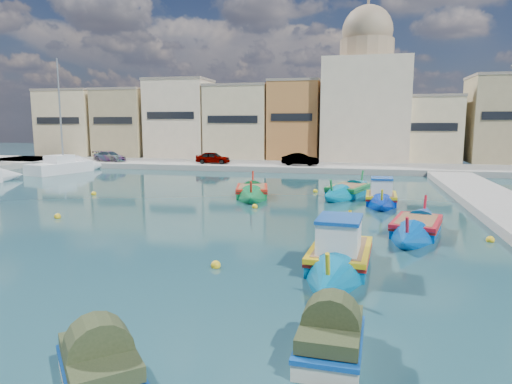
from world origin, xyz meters
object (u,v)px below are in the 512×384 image
(church_block, at_px, (365,96))
(tender_far, at_px, (331,340))
(luzzu_blue_cabin, at_px, (381,199))
(luzzu_green, at_px, (252,193))
(luzzu_turquoise_cabin, at_px, (340,257))
(luzzu_blue_south, at_px, (416,228))
(luzzu_cyan_mid, at_px, (348,192))
(yacht_north, at_px, (76,167))
(tender_near, at_px, (100,369))

(church_block, xyz_separation_m, tender_far, (-0.97, -48.60, -8.01))
(luzzu_blue_cabin, bearing_deg, luzzu_green, 174.16)
(luzzu_turquoise_cabin, distance_m, luzzu_green, 16.16)
(luzzu_turquoise_cabin, height_order, luzzu_blue_south, luzzu_turquoise_cabin)
(church_block, distance_m, luzzu_cyan_mid, 26.62)
(church_block, height_order, luzzu_turquoise_cabin, church_block)
(luzzu_blue_cabin, distance_m, luzzu_cyan_mid, 3.59)
(luzzu_turquoise_cabin, distance_m, yacht_north, 39.29)
(luzzu_blue_cabin, xyz_separation_m, yacht_north, (-31.01, 12.79, 0.17))
(church_block, distance_m, luzzu_blue_cabin, 29.30)
(tender_far, bearing_deg, luzzu_green, 107.79)
(church_block, distance_m, yacht_north, 34.62)
(tender_far, bearing_deg, church_block, 88.86)
(luzzu_green, bearing_deg, church_block, 73.99)
(luzzu_cyan_mid, bearing_deg, tender_near, -99.33)
(luzzu_green, height_order, yacht_north, yacht_north)
(luzzu_blue_cabin, xyz_separation_m, tender_far, (-1.98, -20.45, 0.07))
(church_block, xyz_separation_m, yacht_north, (-30.00, -15.36, -7.92))
(luzzu_turquoise_cabin, distance_m, tender_far, 6.69)
(luzzu_cyan_mid, xyz_separation_m, luzzu_green, (-6.63, -1.92, -0.00))
(luzzu_blue_cabin, distance_m, tender_near, 23.59)
(tender_far, bearing_deg, luzzu_blue_south, 75.37)
(luzzu_green, relative_size, tender_far, 3.16)
(tender_far, bearing_deg, yacht_north, 131.13)
(luzzu_blue_south, bearing_deg, church_block, 93.65)
(luzzu_blue_south, xyz_separation_m, tender_near, (-7.68, -14.78, 0.13))
(luzzu_blue_cabin, bearing_deg, luzzu_turquoise_cabin, -98.49)
(luzzu_turquoise_cabin, relative_size, tender_far, 3.53)
(tender_near, xyz_separation_m, yacht_north, (-24.62, 35.50, 0.10))
(church_block, bearing_deg, tender_near, -96.04)
(luzzu_turquoise_cabin, bearing_deg, church_block, 88.58)
(luzzu_turquoise_cabin, bearing_deg, luzzu_blue_cabin, 81.51)
(luzzu_turquoise_cabin, height_order, luzzu_blue_cabin, luzzu_turquoise_cabin)
(luzzu_cyan_mid, bearing_deg, luzzu_blue_cabin, -52.09)
(luzzu_blue_cabin, relative_size, luzzu_green, 0.90)
(luzzu_turquoise_cabin, xyz_separation_m, tender_far, (0.07, -6.69, 0.04))
(tender_far, bearing_deg, tender_near, -152.96)
(yacht_north, bearing_deg, luzzu_blue_cabin, -22.41)
(luzzu_green, bearing_deg, luzzu_blue_cabin, -5.84)
(luzzu_cyan_mid, height_order, tender_near, luzzu_cyan_mid)
(luzzu_blue_south, distance_m, yacht_north, 38.37)
(luzzu_green, xyz_separation_m, luzzu_blue_south, (10.12, -8.83, -0.02))
(church_block, distance_m, tender_far, 49.26)
(luzzu_cyan_mid, distance_m, tender_far, 23.28)
(luzzu_blue_cabin, bearing_deg, yacht_north, 157.59)
(tender_near, height_order, tender_far, tender_far)
(luzzu_blue_cabin, relative_size, yacht_north, 0.61)
(yacht_north, bearing_deg, luzzu_green, -28.19)
(tender_far, bearing_deg, luzzu_turquoise_cabin, 90.63)
(luzzu_green, xyz_separation_m, tender_far, (6.85, -21.36, 0.12))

